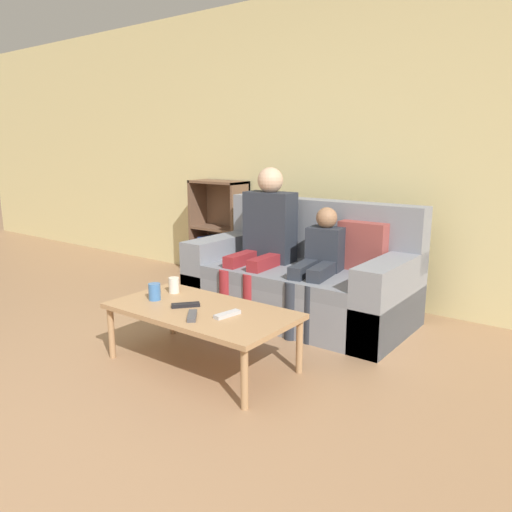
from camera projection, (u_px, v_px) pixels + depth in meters
ground_plane at (25, 462)px, 2.12m from camera, size 22.00×22.00×0.00m
wall_back at (351, 148)px, 4.18m from camera, size 12.00×0.06×2.60m
couch at (303, 280)px, 3.89m from camera, size 1.70×0.86×0.89m
bookshelf at (219, 242)px, 5.05m from camera, size 0.58×0.28×0.98m
coffee_table at (201, 313)px, 3.00m from camera, size 1.14×0.60×0.36m
person_adult at (265, 231)px, 3.93m from camera, size 0.41×0.62×1.15m
person_child at (319, 261)px, 3.61m from camera, size 0.33×0.63×0.88m
cup_near at (155, 292)px, 3.15m from camera, size 0.08×0.08×0.11m
cup_far at (174, 285)px, 3.30m from camera, size 0.07×0.07×0.10m
tv_remote_0 at (186, 305)px, 3.02m from camera, size 0.15×0.16×0.02m
tv_remote_1 at (192, 316)px, 2.83m from camera, size 0.15×0.16×0.02m
tv_remote_2 at (227, 314)px, 2.85m from camera, size 0.08×0.18×0.02m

